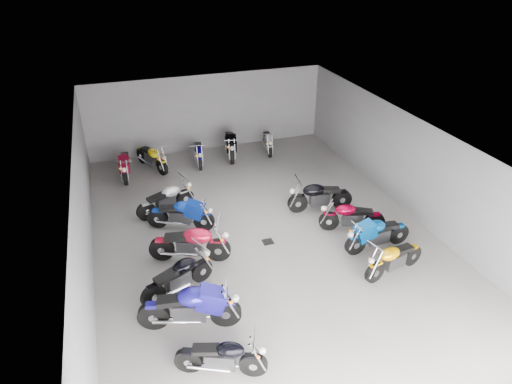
{
  "coord_description": "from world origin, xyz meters",
  "views": [
    {
      "loc": [
        -3.94,
        -11.06,
        7.97
      ],
      "look_at": [
        0.08,
        0.85,
        1.0
      ],
      "focal_mm": 32.0,
      "sensor_mm": 36.0,
      "label": 1
    }
  ],
  "objects_px": {
    "motorcycle_left_d": "(191,244)",
    "motorcycle_right_d": "(351,216)",
    "motorcycle_left_c": "(179,277)",
    "motorcycle_left_b": "(191,307)",
    "motorcycle_left_e": "(181,215)",
    "drain_grate": "(268,242)",
    "motorcycle_right_b": "(394,259)",
    "motorcycle_right_e": "(319,196)",
    "motorcycle_back_c": "(199,153)",
    "motorcycle_back_e": "(268,141)",
    "motorcycle_right_c": "(377,234)",
    "motorcycle_left_f": "(166,200)",
    "motorcycle_back_d": "(230,144)",
    "motorcycle_left_a": "(222,357)",
    "motorcycle_back_a": "(125,164)",
    "motorcycle_back_b": "(152,157)"
  },
  "relations": [
    {
      "from": "motorcycle_left_d",
      "to": "motorcycle_right_d",
      "type": "relative_size",
      "value": 1.13
    },
    {
      "from": "motorcycle_back_e",
      "to": "motorcycle_left_e",
      "type": "bearing_deg",
      "value": 58.65
    },
    {
      "from": "motorcycle_left_c",
      "to": "motorcycle_back_a",
      "type": "relative_size",
      "value": 0.94
    },
    {
      "from": "motorcycle_left_f",
      "to": "motorcycle_back_d",
      "type": "relative_size",
      "value": 0.87
    },
    {
      "from": "motorcycle_left_f",
      "to": "motorcycle_back_e",
      "type": "bearing_deg",
      "value": 108.5
    },
    {
      "from": "motorcycle_right_d",
      "to": "motorcycle_back_a",
      "type": "relative_size",
      "value": 0.93
    },
    {
      "from": "motorcycle_left_c",
      "to": "motorcycle_right_e",
      "type": "relative_size",
      "value": 0.9
    },
    {
      "from": "motorcycle_left_b",
      "to": "motorcycle_left_d",
      "type": "distance_m",
      "value": 2.57
    },
    {
      "from": "motorcycle_left_b",
      "to": "motorcycle_back_e",
      "type": "distance_m",
      "value": 10.35
    },
    {
      "from": "motorcycle_left_e",
      "to": "motorcycle_back_e",
      "type": "bearing_deg",
      "value": 161.14
    },
    {
      "from": "drain_grate",
      "to": "motorcycle_left_c",
      "type": "height_order",
      "value": "motorcycle_left_c"
    },
    {
      "from": "motorcycle_right_c",
      "to": "motorcycle_right_e",
      "type": "height_order",
      "value": "motorcycle_right_e"
    },
    {
      "from": "motorcycle_right_c",
      "to": "motorcycle_back_d",
      "type": "xyz_separation_m",
      "value": [
        -2.23,
        7.67,
        0.04
      ]
    },
    {
      "from": "motorcycle_left_e",
      "to": "drain_grate",
      "type": "bearing_deg",
      "value": 80.9
    },
    {
      "from": "motorcycle_right_e",
      "to": "motorcycle_back_c",
      "type": "height_order",
      "value": "motorcycle_right_e"
    },
    {
      "from": "motorcycle_left_c",
      "to": "motorcycle_left_d",
      "type": "distance_m",
      "value": 1.37
    },
    {
      "from": "motorcycle_right_c",
      "to": "motorcycle_right_d",
      "type": "height_order",
      "value": "motorcycle_right_c"
    },
    {
      "from": "motorcycle_left_f",
      "to": "motorcycle_back_a",
      "type": "bearing_deg",
      "value": -179.68
    },
    {
      "from": "motorcycle_left_f",
      "to": "motorcycle_right_e",
      "type": "xyz_separation_m",
      "value": [
        4.84,
        -1.46,
        0.04
      ]
    },
    {
      "from": "motorcycle_left_b",
      "to": "motorcycle_left_f",
      "type": "relative_size",
      "value": 1.19
    },
    {
      "from": "motorcycle_back_a",
      "to": "motorcycle_back_e",
      "type": "xyz_separation_m",
      "value": [
        5.95,
        0.52,
        -0.05
      ]
    },
    {
      "from": "motorcycle_right_c",
      "to": "motorcycle_back_c",
      "type": "bearing_deg",
      "value": 23.08
    },
    {
      "from": "motorcycle_left_c",
      "to": "motorcycle_back_c",
      "type": "distance_m",
      "value": 7.77
    },
    {
      "from": "motorcycle_left_e",
      "to": "motorcycle_back_e",
      "type": "xyz_separation_m",
      "value": [
        4.59,
        4.79,
        -0.06
      ]
    },
    {
      "from": "motorcycle_left_a",
      "to": "motorcycle_left_e",
      "type": "height_order",
      "value": "motorcycle_left_e"
    },
    {
      "from": "motorcycle_left_c",
      "to": "motorcycle_left_b",
      "type": "bearing_deg",
      "value": -20.91
    },
    {
      "from": "drain_grate",
      "to": "motorcycle_right_b",
      "type": "relative_size",
      "value": 0.16
    },
    {
      "from": "motorcycle_right_b",
      "to": "motorcycle_left_d",
      "type": "bearing_deg",
      "value": 52.35
    },
    {
      "from": "drain_grate",
      "to": "motorcycle_left_f",
      "type": "bearing_deg",
      "value": 134.11
    },
    {
      "from": "motorcycle_right_b",
      "to": "motorcycle_back_b",
      "type": "relative_size",
      "value": 1.0
    },
    {
      "from": "motorcycle_right_c",
      "to": "motorcycle_back_a",
      "type": "relative_size",
      "value": 1.02
    },
    {
      "from": "motorcycle_left_a",
      "to": "motorcycle_left_e",
      "type": "xyz_separation_m",
      "value": [
        0.22,
        5.69,
        0.04
      ]
    },
    {
      "from": "motorcycle_left_b",
      "to": "motorcycle_right_b",
      "type": "relative_size",
      "value": 1.18
    },
    {
      "from": "motorcycle_left_a",
      "to": "motorcycle_right_d",
      "type": "distance_m",
      "value": 6.51
    },
    {
      "from": "motorcycle_right_b",
      "to": "motorcycle_back_a",
      "type": "relative_size",
      "value": 0.95
    },
    {
      "from": "motorcycle_left_d",
      "to": "motorcycle_back_e",
      "type": "xyz_separation_m",
      "value": [
        4.63,
        6.46,
        -0.1
      ]
    },
    {
      "from": "drain_grate",
      "to": "motorcycle_left_a",
      "type": "bearing_deg",
      "value": -121.28
    },
    {
      "from": "motorcycle_left_e",
      "to": "motorcycle_back_e",
      "type": "height_order",
      "value": "motorcycle_left_e"
    },
    {
      "from": "motorcycle_left_b",
      "to": "motorcycle_left_c",
      "type": "height_order",
      "value": "motorcycle_left_b"
    },
    {
      "from": "motorcycle_back_e",
      "to": "motorcycle_back_b",
      "type": "bearing_deg",
      "value": 14.56
    },
    {
      "from": "motorcycle_left_f",
      "to": "motorcycle_left_a",
      "type": "bearing_deg",
      "value": -17.76
    },
    {
      "from": "motorcycle_left_b",
      "to": "motorcycle_back_c",
      "type": "relative_size",
      "value": 1.22
    },
    {
      "from": "motorcycle_left_a",
      "to": "motorcycle_back_a",
      "type": "distance_m",
      "value": 10.03
    },
    {
      "from": "drain_grate",
      "to": "motorcycle_left_e",
      "type": "height_order",
      "value": "motorcycle_left_e"
    },
    {
      "from": "drain_grate",
      "to": "motorcycle_right_c",
      "type": "bearing_deg",
      "value": -24.53
    },
    {
      "from": "motorcycle_left_d",
      "to": "motorcycle_left_e",
      "type": "xyz_separation_m",
      "value": [
        0.04,
        1.67,
        -0.04
      ]
    },
    {
      "from": "motorcycle_right_c",
      "to": "motorcycle_right_d",
      "type": "relative_size",
      "value": 1.09
    },
    {
      "from": "motorcycle_left_e",
      "to": "motorcycle_back_d",
      "type": "distance_m",
      "value": 5.64
    },
    {
      "from": "motorcycle_back_a",
      "to": "motorcycle_left_b",
      "type": "bearing_deg",
      "value": 100.48
    },
    {
      "from": "drain_grate",
      "to": "motorcycle_back_e",
      "type": "xyz_separation_m",
      "value": [
        2.29,
        6.34,
        0.45
      ]
    }
  ]
}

